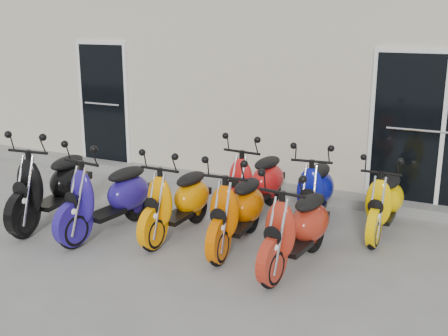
{
  "coord_description": "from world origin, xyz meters",
  "views": [
    {
      "loc": [
        3.22,
        -5.97,
        2.74
      ],
      "look_at": [
        0.0,
        0.6,
        0.75
      ],
      "focal_mm": 45.0,
      "sensor_mm": 36.0,
      "label": 1
    }
  ],
  "objects": [
    {
      "name": "scooter_front_orange_b",
      "position": [
        0.55,
        -0.17,
        0.61
      ],
      "size": [
        0.71,
        1.69,
        1.22
      ],
      "primitive_type": null,
      "rotation": [
        0.0,
        0.0,
        0.07
      ],
      "color": "#DC5E00",
      "rests_on": "ground"
    },
    {
      "name": "door_right",
      "position": [
        2.6,
        2.17,
        1.26
      ],
      "size": [
        2.02,
        0.08,
        2.22
      ],
      "primitive_type": "cube",
      "color": "black",
      "rests_on": "front_step"
    },
    {
      "name": "scooter_front_black",
      "position": [
        -2.07,
        -0.49,
        0.67
      ],
      "size": [
        0.89,
        1.89,
        1.35
      ],
      "primitive_type": null,
      "rotation": [
        0.0,
        0.0,
        0.12
      ],
      "color": "black",
      "rests_on": "ground"
    },
    {
      "name": "scooter_back_red",
      "position": [
        0.31,
        0.95,
        0.63
      ],
      "size": [
        0.77,
        1.74,
        1.25
      ],
      "primitive_type": null,
      "rotation": [
        0.0,
        0.0,
        -0.09
      ],
      "color": "red",
      "rests_on": "ground"
    },
    {
      "name": "building",
      "position": [
        0.0,
        5.2,
        1.6
      ],
      "size": [
        14.0,
        6.0,
        3.2
      ],
      "primitive_type": "cube",
      "color": "beige",
      "rests_on": "ground"
    },
    {
      "name": "door_left",
      "position": [
        -3.2,
        2.17,
        1.26
      ],
      "size": [
        1.07,
        0.08,
        2.22
      ],
      "primitive_type": "cube",
      "color": "black",
      "rests_on": "front_step"
    },
    {
      "name": "scooter_front_blue",
      "position": [
        -1.13,
        -0.49,
        0.64
      ],
      "size": [
        0.84,
        1.81,
        1.29
      ],
      "primitive_type": null,
      "rotation": [
        0.0,
        0.0,
        -0.12
      ],
      "color": "#27188C",
      "rests_on": "ground"
    },
    {
      "name": "ground",
      "position": [
        0.0,
        0.0,
        0.0
      ],
      "size": [
        80.0,
        80.0,
        0.0
      ],
      "primitive_type": "plane",
      "color": "gray",
      "rests_on": "ground"
    },
    {
      "name": "front_step",
      "position": [
        0.0,
        2.02,
        0.07
      ],
      "size": [
        14.0,
        0.4,
        0.15
      ],
      "primitive_type": "cube",
      "color": "gray",
      "rests_on": "ground"
    },
    {
      "name": "scooter_front_red",
      "position": [
        1.39,
        -0.41,
        0.61
      ],
      "size": [
        0.78,
        1.7,
        1.22
      ],
      "primitive_type": null,
      "rotation": [
        0.0,
        0.0,
        -0.11
      ],
      "color": "#B22B18",
      "rests_on": "ground"
    },
    {
      "name": "scooter_back_yellow",
      "position": [
        2.07,
        1.03,
        0.57
      ],
      "size": [
        0.58,
        1.54,
        1.13
      ],
      "primitive_type": null,
      "rotation": [
        0.0,
        0.0,
        -0.01
      ],
      "color": "#FFC700",
      "rests_on": "ground"
    },
    {
      "name": "scooter_front_orange_a",
      "position": [
        -0.29,
        -0.16,
        0.6
      ],
      "size": [
        0.62,
        1.64,
        1.21
      ],
      "primitive_type": null,
      "rotation": [
        0.0,
        0.0,
        -0.02
      ],
      "color": "#FF9500",
      "rests_on": "ground"
    },
    {
      "name": "scooter_back_blue",
      "position": [
        1.17,
        0.98,
        0.61
      ],
      "size": [
        0.81,
        1.71,
        1.22
      ],
      "primitive_type": null,
      "rotation": [
        0.0,
        0.0,
        0.13
      ],
      "color": "#0A118D",
      "rests_on": "ground"
    }
  ]
}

